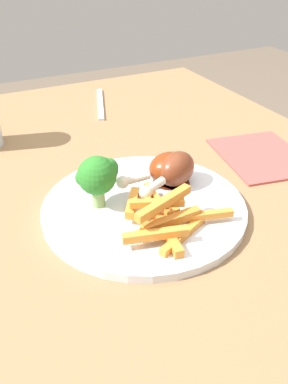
{
  "coord_description": "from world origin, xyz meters",
  "views": [
    {
      "loc": [
        -0.49,
        0.26,
        1.07
      ],
      "look_at": [
        -0.07,
        0.05,
        0.77
      ],
      "focal_mm": 38.43,
      "sensor_mm": 36.0,
      "label": 1
    }
  ],
  "objects_px": {
    "dining_table": "(152,238)",
    "dinner_plate": "(144,207)",
    "fork": "(100,104)",
    "chicken_drumstick_far": "(167,169)",
    "broccoli_floret_front": "(99,175)",
    "chicken_drumstick_near": "(175,170)",
    "carrot_fries_pile": "(162,217)"
  },
  "relations": [
    {
      "from": "broccoli_floret_front",
      "to": "dining_table",
      "type": "bearing_deg",
      "value": -69.23
    },
    {
      "from": "chicken_drumstick_far",
      "to": "dining_table",
      "type": "bearing_deg",
      "value": 20.21
    },
    {
      "from": "chicken_drumstick_near",
      "to": "fork",
      "type": "height_order",
      "value": "chicken_drumstick_near"
    },
    {
      "from": "chicken_drumstick_far",
      "to": "fork",
      "type": "distance_m",
      "value": 0.39
    },
    {
      "from": "dinner_plate",
      "to": "fork",
      "type": "relative_size",
      "value": 1.52
    },
    {
      "from": "dinner_plate",
      "to": "chicken_drumstick_far",
      "type": "bearing_deg",
      "value": -57.49
    },
    {
      "from": "broccoli_floret_front",
      "to": "chicken_drumstick_far",
      "type": "height_order",
      "value": "broccoli_floret_front"
    },
    {
      "from": "broccoli_floret_front",
      "to": "chicken_drumstick_far",
      "type": "relative_size",
      "value": 0.61
    },
    {
      "from": "chicken_drumstick_near",
      "to": "fork",
      "type": "xyz_separation_m",
      "value": [
        0.4,
        -0.03,
        -0.03
      ]
    },
    {
      "from": "chicken_drumstick_near",
      "to": "chicken_drumstick_far",
      "type": "distance_m",
      "value": 0.01
    },
    {
      "from": "dining_table",
      "to": "chicken_drumstick_far",
      "type": "relative_size",
      "value": 8.6
    },
    {
      "from": "carrot_fries_pile",
      "to": "fork",
      "type": "xyz_separation_m",
      "value": [
        0.48,
        -0.1,
        -0.02
      ]
    },
    {
      "from": "chicken_drumstick_far",
      "to": "broccoli_floret_front",
      "type": "bearing_deg",
      "value": 95.19
    },
    {
      "from": "dinner_plate",
      "to": "dining_table",
      "type": "bearing_deg",
      "value": -35.88
    },
    {
      "from": "chicken_drumstick_near",
      "to": "chicken_drumstick_far",
      "type": "bearing_deg",
      "value": 29.03
    },
    {
      "from": "chicken_drumstick_near",
      "to": "dinner_plate",
      "type": "bearing_deg",
      "value": 111.92
    },
    {
      "from": "dining_table",
      "to": "carrot_fries_pile",
      "type": "distance_m",
      "value": 0.19
    },
    {
      "from": "dining_table",
      "to": "chicken_drumstick_far",
      "type": "xyz_separation_m",
      "value": [
        -0.03,
        -0.01,
        0.15
      ]
    },
    {
      "from": "dining_table",
      "to": "carrot_fries_pile",
      "type": "xyz_separation_m",
      "value": [
        -0.12,
        0.05,
        0.14
      ]
    },
    {
      "from": "chicken_drumstick_near",
      "to": "chicken_drumstick_far",
      "type": "height_order",
      "value": "chicken_drumstick_near"
    },
    {
      "from": "dining_table",
      "to": "chicken_drumstick_near",
      "type": "relative_size",
      "value": 8.9
    },
    {
      "from": "chicken_drumstick_far",
      "to": "fork",
      "type": "relative_size",
      "value": 0.65
    },
    {
      "from": "carrot_fries_pile",
      "to": "dinner_plate",
      "type": "bearing_deg",
      "value": -1.97
    },
    {
      "from": "chicken_drumstick_far",
      "to": "fork",
      "type": "height_order",
      "value": "chicken_drumstick_far"
    },
    {
      "from": "dinner_plate",
      "to": "broccoli_floret_front",
      "type": "height_order",
      "value": "broccoli_floret_front"
    },
    {
      "from": "carrot_fries_pile",
      "to": "chicken_drumstick_far",
      "type": "bearing_deg",
      "value": -32.4
    },
    {
      "from": "dining_table",
      "to": "dinner_plate",
      "type": "height_order",
      "value": "dinner_plate"
    },
    {
      "from": "dining_table",
      "to": "chicken_drumstick_near",
      "type": "height_order",
      "value": "chicken_drumstick_near"
    },
    {
      "from": "dining_table",
      "to": "fork",
      "type": "xyz_separation_m",
      "value": [
        0.36,
        -0.05,
        0.12
      ]
    },
    {
      "from": "dinner_plate",
      "to": "fork",
      "type": "bearing_deg",
      "value": -13.08
    },
    {
      "from": "dining_table",
      "to": "carrot_fries_pile",
      "type": "relative_size",
      "value": 6.71
    },
    {
      "from": "dining_table",
      "to": "broccoli_floret_front",
      "type": "relative_size",
      "value": 14.05
    }
  ]
}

